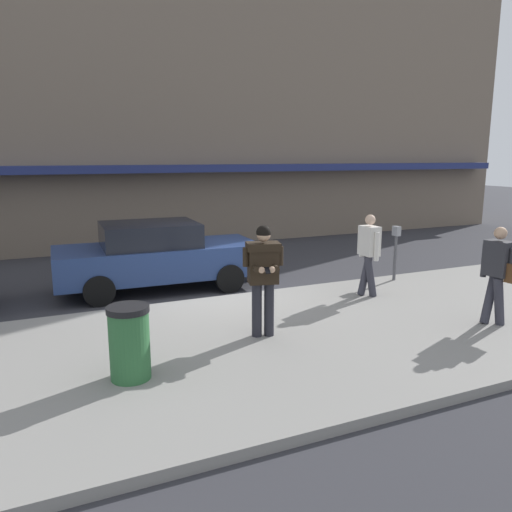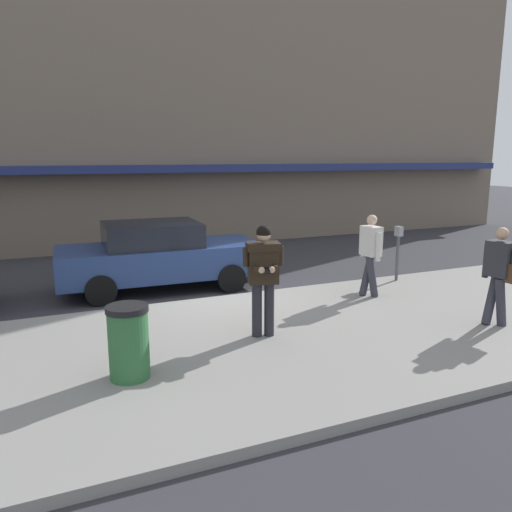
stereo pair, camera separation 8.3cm
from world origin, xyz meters
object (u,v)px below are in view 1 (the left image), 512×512
object	(u,v)px
parked_sedan_mid	(157,255)
trash_bin	(129,342)
pedestrian_with_bag	(498,270)
parking_meter	(396,245)
man_texting_on_phone	(263,269)
pedestrian_in_light_coat	(369,250)

from	to	relation	value
parked_sedan_mid	trash_bin	distance (m)	5.01
pedestrian_with_bag	parking_meter	world-z (taller)	pedestrian_with_bag
pedestrian_with_bag	trash_bin	xyz separation A→B (m)	(-6.10, 0.42, -0.47)
parked_sedan_mid	man_texting_on_phone	distance (m)	4.17
man_texting_on_phone	parked_sedan_mid	bearing A→B (deg)	100.47
man_texting_on_phone	parking_meter	world-z (taller)	man_texting_on_phone
parking_meter	trash_bin	xyz separation A→B (m)	(-6.62, -2.81, -0.34)
trash_bin	parked_sedan_mid	bearing A→B (deg)	72.75
pedestrian_in_light_coat	trash_bin	size ratio (longest dim) A/B	1.74
parked_sedan_mid	pedestrian_with_bag	distance (m)	6.96
man_texting_on_phone	trash_bin	size ratio (longest dim) A/B	1.84
man_texting_on_phone	trash_bin	bearing A→B (deg)	-162.46
pedestrian_with_bag	trash_bin	bearing A→B (deg)	176.09
trash_bin	man_texting_on_phone	bearing A→B (deg)	17.54
parking_meter	man_texting_on_phone	bearing A→B (deg)	-154.35
parked_sedan_mid	pedestrian_with_bag	bearing A→B (deg)	-48.39
parking_meter	trash_bin	distance (m)	7.20
pedestrian_with_bag	parking_meter	xyz separation A→B (m)	(0.52, 3.23, -0.14)
pedestrian_with_bag	trash_bin	world-z (taller)	pedestrian_with_bag
pedestrian_with_bag	parking_meter	distance (m)	3.27
pedestrian_in_light_coat	trash_bin	bearing A→B (deg)	-159.36
man_texting_on_phone	parking_meter	size ratio (longest dim) A/B	1.42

